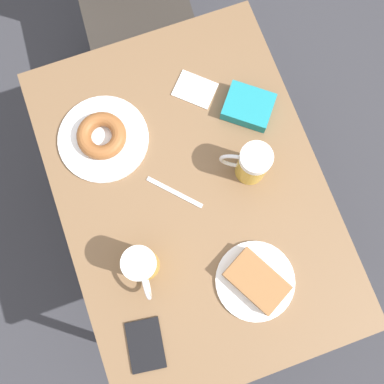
# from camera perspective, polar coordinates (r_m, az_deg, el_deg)

# --- Properties ---
(ground_plane) EXTENTS (8.00, 8.00, 0.00)m
(ground_plane) POSITION_cam_1_polar(r_m,az_deg,el_deg) (1.88, 0.00, -4.56)
(ground_plane) COLOR #333338
(table) EXTENTS (0.72, 1.01, 0.71)m
(table) POSITION_cam_1_polar(r_m,az_deg,el_deg) (1.24, 0.00, -0.80)
(table) COLOR brown
(table) RESTS_ON ground_plane
(plate_with_cake) EXTENTS (0.21, 0.21, 0.05)m
(plate_with_cake) POSITION_cam_1_polar(r_m,az_deg,el_deg) (1.14, 8.52, -11.64)
(plate_with_cake) COLOR white
(plate_with_cake) RESTS_ON table
(plate_with_donut) EXTENTS (0.26, 0.26, 0.05)m
(plate_with_donut) POSITION_cam_1_polar(r_m,az_deg,el_deg) (1.22, -11.86, 7.17)
(plate_with_donut) COLOR white
(plate_with_donut) RESTS_ON table
(beer_mug_left) EXTENTS (0.12, 0.09, 0.14)m
(beer_mug_left) POSITION_cam_1_polar(r_m,az_deg,el_deg) (1.13, 7.97, 3.76)
(beer_mug_left) COLOR gold
(beer_mug_left) RESTS_ON table
(beer_mug_center) EXTENTS (0.08, 0.13, 0.14)m
(beer_mug_center) POSITION_cam_1_polar(r_m,az_deg,el_deg) (1.09, -6.72, -9.70)
(beer_mug_center) COLOR gold
(beer_mug_center) RESTS_ON table
(napkin_folded) EXTENTS (0.14, 0.14, 0.00)m
(napkin_folded) POSITION_cam_1_polar(r_m,az_deg,el_deg) (1.27, 0.39, 13.51)
(napkin_folded) COLOR white
(napkin_folded) RESTS_ON table
(fork) EXTENTS (0.12, 0.13, 0.00)m
(fork) POSITION_cam_1_polar(r_m,az_deg,el_deg) (1.17, -2.33, -0.03)
(fork) COLOR silver
(fork) RESTS_ON table
(passport_near_edge) EXTENTS (0.11, 0.14, 0.01)m
(passport_near_edge) POSITION_cam_1_polar(r_m,az_deg,el_deg) (1.16, -6.22, -19.62)
(passport_near_edge) COLOR black
(passport_near_edge) RESTS_ON table
(blue_pouch) EXTENTS (0.17, 0.17, 0.04)m
(blue_pouch) POSITION_cam_1_polar(r_m,az_deg,el_deg) (1.24, 7.52, 11.22)
(blue_pouch) COLOR teal
(blue_pouch) RESTS_ON table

